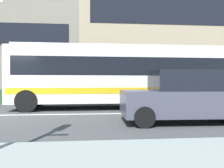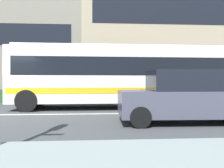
{
  "view_description": "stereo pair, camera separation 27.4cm",
  "coord_description": "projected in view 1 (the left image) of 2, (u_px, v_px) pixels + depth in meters",
  "views": [
    {
      "loc": [
        3.8,
        -9.11,
        1.38
      ],
      "look_at": [
        4.81,
        2.02,
        1.24
      ],
      "focal_mm": 34.57,
      "sensor_mm": 36.0,
      "label": 1
    },
    {
      "loc": [
        4.08,
        -9.13,
        1.38
      ],
      "look_at": [
        4.81,
        2.02,
        1.24
      ],
      "focal_mm": 34.57,
      "sensor_mm": 36.0,
      "label": 2
    }
  ],
  "objects": [
    {
      "name": "transit_bus",
      "position": [
        123.0,
        75.0,
        11.3
      ],
      "size": [
        11.21,
        2.85,
        3.15
      ],
      "color": "silver",
      "rests_on": "ground_plane"
    },
    {
      "name": "apartment_block_right",
      "position": [
        186.0,
        34.0,
        25.14
      ],
      "size": [
        24.01,
        10.33,
        13.74
      ],
      "color": "tan",
      "rests_on": "ground_plane"
    },
    {
      "name": "sedan_oncoming",
      "position": [
        190.0,
        98.0,
        7.3
      ],
      "size": [
        4.7,
        1.94,
        1.74
      ],
      "color": "#484857",
      "rests_on": "ground_plane"
    }
  ]
}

